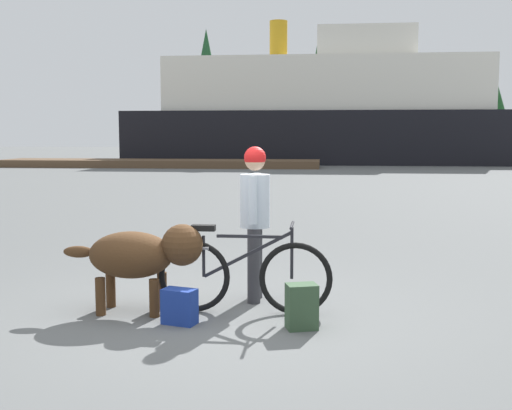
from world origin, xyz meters
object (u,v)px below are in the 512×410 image
dog (142,254)px  handbag_pannier (179,306)px  ferry_boat (326,113)px  person_cyclist (255,209)px  backpack (302,306)px  bicycle (243,275)px

dog → handbag_pannier: dog is taller
handbag_pannier → ferry_boat: size_ratio=0.01×
person_cyclist → handbag_pannier: bearing=-124.0°
backpack → handbag_pannier: backpack is taller
bicycle → dog: bicycle is taller
bicycle → backpack: 0.78m
person_cyclist → dog: 1.30m
person_cyclist → backpack: 1.36m
bicycle → ferry_boat: bearing=88.3°
dog → backpack: bearing=-13.3°
dog → ferry_boat: bearing=86.6°
handbag_pannier → dog: bearing=142.7°
person_cyclist → ferry_boat: 33.18m
backpack → ferry_boat: 34.19m
person_cyclist → ferry_boat: ferry_boat is taller
dog → backpack: size_ratio=3.41×
bicycle → backpack: bicycle is taller
person_cyclist → backpack: person_cyclist is taller
handbag_pannier → person_cyclist: bearing=56.0°
dog → handbag_pannier: 0.72m
handbag_pannier → bicycle: bearing=37.0°
ferry_boat → bicycle: bearing=-91.7°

